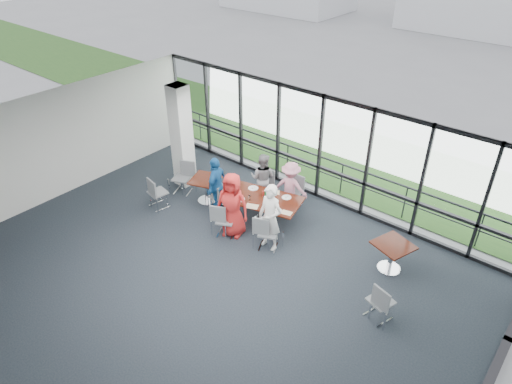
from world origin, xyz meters
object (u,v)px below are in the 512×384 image
Objects in this scene: chair_main_nr at (268,233)px; chair_main_fr at (293,192)px; diner_far_right at (290,187)px; chair_main_end at (218,196)px; chair_main_nl at (226,220)px; chair_spare_lb at (182,178)px; diner_near_right at (270,218)px; chair_spare_la at (158,192)px; diner_end at (216,184)px; side_table_left at (206,182)px; diner_far_left at (263,178)px; chair_spare_r at (381,301)px; structural_column at (182,137)px; diner_near_left at (232,205)px; side_table_right at (393,249)px; main_table at (263,202)px; chair_main_fl at (262,186)px.

chair_main_fr is at bearing 83.17° from chair_main_nr.
diner_far_right is 1.84× the size of chair_main_end.
chair_main_nl is 0.92× the size of chair_spare_lb.
chair_main_nl is at bearing 58.81° from diner_far_right.
diner_near_right is 0.44m from chair_main_nr.
chair_spare_lb reaches higher than chair_spare_la.
side_table_left is at bearing -122.53° from diner_end.
chair_main_nr is 2.08m from chair_main_fr.
diner_far_left reaches higher than chair_main_fr.
chair_spare_r is (3.26, -0.41, -0.43)m from diner_near_right.
chair_spare_la is 1.02× the size of chair_spare_r.
chair_main_nr is 3.69m from chair_spare_lb.
structural_column is 3.47× the size of chair_main_nl.
side_table_left is 0.60× the size of diner_near_left.
diner_end is 1.82× the size of chair_main_nl.
chair_main_fr is 4.54m from chair_spare_r.
diner_far_right reaches higher than chair_spare_lb.
diner_near_right is 1.92× the size of chair_main_nr.
diner_end reaches higher than diner_far_left.
chair_main_end reaches higher than side_table_left.
diner_near_left is at bearing 75.70° from chair_main_fr.
diner_near_right is (1.09, 0.19, -0.00)m from diner_near_left.
chair_spare_lb is at bearing 8.92° from diner_far_right.
side_table_left is 1.18× the size of chair_main_fr.
side_table_right is 1.24× the size of chair_main_end.
diner_end reaches higher than side_table_left.
diner_near_right is at bearing 150.41° from chair_spare_lb.
chair_main_fr is (0.87, 0.35, -0.31)m from diner_far_left.
diner_far_right is 0.90× the size of diner_end.
chair_main_nl is at bearing -164.11° from chair_spare_r.
chair_main_nl is at bearing 43.00° from chair_main_end.
main_table and side_table_right have the same top height.
diner_near_right is 2.33m from chair_main_end.
chair_spare_la is (-2.08, -2.20, 0.02)m from chair_main_fl.
chair_main_nr is at bearing -155.99° from side_table_right.
diner_near_left is 1.87m from chair_main_fl.
diner_far_left is at bearing 121.81° from chair_main_fl.
chair_main_end is 0.82× the size of chair_spare_lb.
structural_column is at bearing 5.95° from chair_main_fl.
diner_far_right is (2.15, 1.20, 0.13)m from side_table_left.
chair_main_nl is 1.12× the size of chair_main_end.
chair_main_nl reaches higher than chair_main_end.
chair_main_fl is (-0.42, 1.77, -0.44)m from diner_near_left.
side_table_left is at bearing 137.41° from diner_near_left.
side_table_left is 1.82m from diner_near_left.
chair_spare_r is at bearing 71.56° from chair_main_end.
chair_main_nr is 2.29m from chair_main_end.
chair_spare_r reaches higher than side_table_right.
chair_main_fl is 3.03m from chair_spare_la.
chair_spare_r reaches higher than side_table_left.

